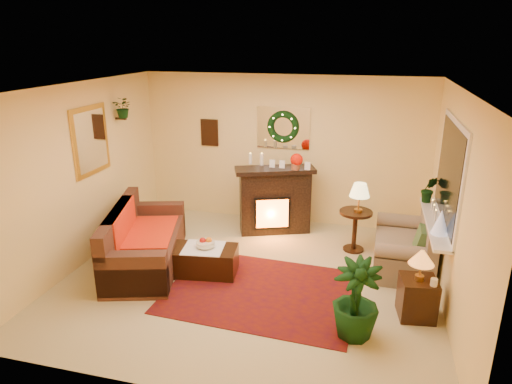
% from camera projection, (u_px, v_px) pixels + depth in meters
% --- Properties ---
extents(floor, '(5.00, 5.00, 0.00)m').
position_uv_depth(floor, '(250.00, 278.00, 6.34)').
color(floor, beige).
rests_on(floor, ground).
extents(ceiling, '(5.00, 5.00, 0.00)m').
position_uv_depth(ceiling, '(249.00, 88.00, 5.51)').
color(ceiling, white).
rests_on(ceiling, ground).
extents(wall_back, '(5.00, 5.00, 0.00)m').
position_uv_depth(wall_back, '(283.00, 150.00, 7.99)').
color(wall_back, '#EFD88C').
rests_on(wall_back, ground).
extents(wall_front, '(5.00, 5.00, 0.00)m').
position_uv_depth(wall_front, '(179.00, 271.00, 3.86)').
color(wall_front, '#EFD88C').
rests_on(wall_front, ground).
extents(wall_left, '(4.50, 4.50, 0.00)m').
position_uv_depth(wall_left, '(81.00, 176.00, 6.52)').
color(wall_left, '#EFD88C').
rests_on(wall_left, ground).
extents(wall_right, '(4.50, 4.50, 0.00)m').
position_uv_depth(wall_right, '(455.00, 206.00, 5.33)').
color(wall_right, '#EFD88C').
rests_on(wall_right, ground).
extents(area_rug, '(2.51, 1.93, 0.01)m').
position_uv_depth(area_rug, '(262.00, 291.00, 6.00)').
color(area_rug, '#4A0D0D').
rests_on(area_rug, floor).
extents(sofa, '(1.43, 2.20, 0.87)m').
position_uv_depth(sofa, '(146.00, 237.00, 6.61)').
color(sofa, brown).
rests_on(sofa, floor).
extents(red_throw, '(0.73, 1.19, 0.02)m').
position_uv_depth(red_throw, '(148.00, 231.00, 6.74)').
color(red_throw, '#B21700').
rests_on(red_throw, sofa).
extents(fireplace, '(1.22, 0.77, 1.07)m').
position_uv_depth(fireplace, '(275.00, 201.00, 7.71)').
color(fireplace, black).
rests_on(fireplace, floor).
extents(poinsettia, '(0.20, 0.20, 0.20)m').
position_uv_depth(poinsettia, '(297.00, 160.00, 7.37)').
color(poinsettia, red).
rests_on(poinsettia, fireplace).
extents(mantel_candle_a, '(0.06, 0.06, 0.18)m').
position_uv_depth(mantel_candle_a, '(250.00, 159.00, 7.59)').
color(mantel_candle_a, white).
rests_on(mantel_candle_a, fireplace).
extents(mantel_candle_b, '(0.06, 0.06, 0.19)m').
position_uv_depth(mantel_candle_b, '(262.00, 159.00, 7.55)').
color(mantel_candle_b, white).
rests_on(mantel_candle_b, fireplace).
extents(mantel_mirror, '(0.92, 0.02, 0.72)m').
position_uv_depth(mantel_mirror, '(283.00, 128.00, 7.84)').
color(mantel_mirror, white).
rests_on(mantel_mirror, wall_back).
extents(wreath, '(0.55, 0.11, 0.55)m').
position_uv_depth(wreath, '(283.00, 127.00, 7.80)').
color(wreath, '#194719').
rests_on(wreath, wall_back).
extents(wall_art, '(0.32, 0.03, 0.48)m').
position_uv_depth(wall_art, '(210.00, 133.00, 8.21)').
color(wall_art, '#381E11').
rests_on(wall_art, wall_back).
extents(gold_mirror, '(0.03, 0.84, 1.00)m').
position_uv_depth(gold_mirror, '(91.00, 140.00, 6.64)').
color(gold_mirror, gold).
rests_on(gold_mirror, wall_left).
extents(hanging_plant, '(0.33, 0.28, 0.36)m').
position_uv_depth(hanging_plant, '(124.00, 118.00, 7.23)').
color(hanging_plant, '#194719').
rests_on(hanging_plant, wall_left).
extents(loveseat, '(0.82, 1.39, 0.80)m').
position_uv_depth(loveseat, '(404.00, 240.00, 6.54)').
color(loveseat, gray).
rests_on(loveseat, floor).
extents(window_frame, '(0.03, 1.86, 1.36)m').
position_uv_depth(window_frame, '(450.00, 173.00, 5.76)').
color(window_frame, white).
rests_on(window_frame, wall_right).
extents(window_glass, '(0.02, 1.70, 1.22)m').
position_uv_depth(window_glass, '(449.00, 173.00, 5.77)').
color(window_glass, black).
rests_on(window_glass, wall_right).
extents(window_sill, '(0.22, 1.86, 0.04)m').
position_uv_depth(window_sill, '(434.00, 222.00, 6.01)').
color(window_sill, white).
rests_on(window_sill, wall_right).
extents(mini_tree, '(0.21, 0.21, 0.32)m').
position_uv_depth(mini_tree, '(441.00, 222.00, 5.55)').
color(mini_tree, silver).
rests_on(mini_tree, window_sill).
extents(sill_plant, '(0.28, 0.23, 0.51)m').
position_uv_depth(sill_plant, '(429.00, 190.00, 6.60)').
color(sill_plant, black).
rests_on(sill_plant, window_sill).
extents(side_table_round, '(0.53, 0.53, 0.65)m').
position_uv_depth(side_table_round, '(355.00, 231.00, 7.08)').
color(side_table_round, '#3A1A0E').
rests_on(side_table_round, floor).
extents(lamp_cream, '(0.31, 0.31, 0.47)m').
position_uv_depth(lamp_cream, '(359.00, 198.00, 6.86)').
color(lamp_cream, '#FFEA8E').
rests_on(lamp_cream, side_table_round).
extents(end_table_square, '(0.46, 0.46, 0.50)m').
position_uv_depth(end_table_square, '(417.00, 296.00, 5.39)').
color(end_table_square, '#3B1912').
rests_on(end_table_square, floor).
extents(lamp_tiffany, '(0.29, 0.29, 0.43)m').
position_uv_depth(lamp_tiffany, '(421.00, 261.00, 5.23)').
color(lamp_tiffany, orange).
rests_on(lamp_tiffany, end_table_square).
extents(coffee_table, '(0.98, 0.62, 0.39)m').
position_uv_depth(coffee_table, '(204.00, 260.00, 6.41)').
color(coffee_table, '#402411').
rests_on(coffee_table, floor).
extents(fruit_bowl, '(0.26, 0.26, 0.06)m').
position_uv_depth(fruit_bowl, '(205.00, 244.00, 6.35)').
color(fruit_bowl, '#E9E7C8').
rests_on(fruit_bowl, coffee_table).
extents(floor_palm, '(1.67, 1.67, 2.77)m').
position_uv_depth(floor_palm, '(356.00, 300.00, 4.98)').
color(floor_palm, black).
rests_on(floor_palm, floor).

